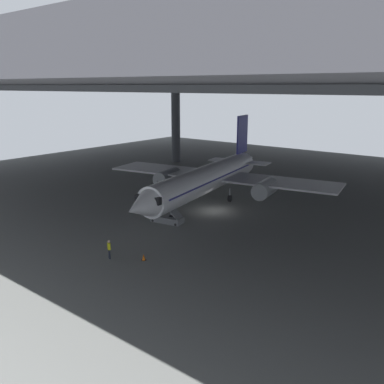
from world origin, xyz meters
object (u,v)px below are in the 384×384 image
object	(u,v)px
boarding_stairs	(167,216)
traffic_cone_orange	(144,257)
airplane_main	(208,178)
crew_worker_near_nose	(109,248)
crew_worker_by_stairs	(165,208)

from	to	relation	value
boarding_stairs	traffic_cone_orange	xyz separation A→B (m)	(5.51, -9.24, -0.43)
airplane_main	boarding_stairs	world-z (taller)	airplane_main
crew_worker_near_nose	traffic_cone_orange	size ratio (longest dim) A/B	2.92
boarding_stairs	traffic_cone_orange	size ratio (longest dim) A/B	7.49
boarding_stairs	traffic_cone_orange	bearing A→B (deg)	-59.22
airplane_main	crew_worker_near_nose	size ratio (longest dim) A/B	19.19
crew_worker_by_stairs	traffic_cone_orange	bearing A→B (deg)	-55.93
airplane_main	traffic_cone_orange	size ratio (longest dim) A/B	56.01
traffic_cone_orange	boarding_stairs	bearing A→B (deg)	120.78
crew_worker_by_stairs	crew_worker_near_nose	bearing A→B (deg)	-69.07
boarding_stairs	crew_worker_near_nose	bearing A→B (deg)	-75.25
crew_worker_near_nose	crew_worker_by_stairs	world-z (taller)	crew_worker_near_nose
boarding_stairs	crew_worker_near_nose	xyz separation A→B (m)	(2.86, -10.88, 0.29)
traffic_cone_orange	crew_worker_near_nose	bearing A→B (deg)	-148.25
boarding_stairs	crew_worker_by_stairs	size ratio (longest dim) A/B	2.83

